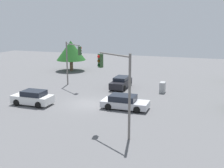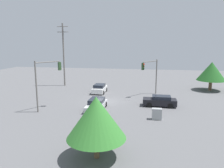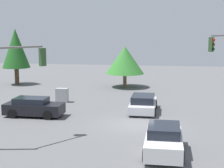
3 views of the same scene
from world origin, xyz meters
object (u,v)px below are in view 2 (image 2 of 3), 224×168
Objects in this scene: sedan_silver at (96,104)px; traffic_signal_cross at (151,71)px; sedan_dark at (160,101)px; sedan_white at (100,89)px; traffic_signal_main at (46,76)px; electrical_cabinet at (157,114)px.

traffic_signal_cross is (6.64, 8.82, 3.24)m from sedan_silver.
sedan_white is at bearing 56.63° from sedan_dark.
sedan_dark is at bearing -160.59° from sedan_silver.
sedan_silver is 1.04× the size of sedan_dark.
sedan_dark is (9.63, -6.34, -0.01)m from sedan_white.
sedan_dark is 0.70× the size of traffic_signal_main.
sedan_dark is at bearing -33.37° from sedan_white.
sedan_white is 11.53m from sedan_dark.
electrical_cabinet is (0.74, -11.30, -3.26)m from traffic_signal_cross.
sedan_white is at bearing 9.79° from traffic_signal_main.
sedan_silver is 0.73× the size of traffic_signal_main.
sedan_dark is 14.86m from traffic_signal_main.
traffic_signal_cross is at bearing -2.13° from sedan_white.
sedan_white reaches higher than sedan_silver.
traffic_signal_cross reaches higher than sedan_silver.
electrical_cabinet is (7.38, -2.48, -0.02)m from sedan_silver.
sedan_white is 0.93× the size of sedan_dark.
traffic_signal_main is 16.08m from traffic_signal_cross.
sedan_white is at bearing -79.33° from sedan_silver.
traffic_signal_cross is at bearing 93.76° from electrical_cabinet.
electrical_cabinet is (9.10, -11.61, -0.09)m from sedan_white.
sedan_silver is at bearing -0.51° from traffic_signal_cross.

